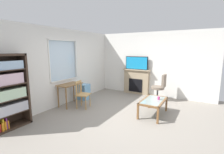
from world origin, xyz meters
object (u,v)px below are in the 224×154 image
plastic_drawer_unit (84,92)px  office_chair (160,86)px  wooden_chair (82,94)px  fireplace (136,81)px  bookshelf (7,91)px  coffee_table (153,102)px  sippy_cup (159,98)px  desk_under_window (70,88)px  tv (137,63)px

plastic_drawer_unit → office_chair: 2.91m
wooden_chair → fireplace: (2.53, -0.88, 0.07)m
bookshelf → coffee_table: bearing=-47.8°
bookshelf → sippy_cup: bearing=-47.7°
bookshelf → desk_under_window: (1.96, -0.11, -0.31)m
tv → wooden_chair: bearing=160.6°
tv → office_chair: size_ratio=0.98×
wooden_chair → plastic_drawer_unit: size_ratio=1.51×
tv → sippy_cup: bearing=-141.7°
desk_under_window → plastic_drawer_unit: bearing=3.8°
coffee_table → wooden_chair: bearing=104.6°
office_chair → coffee_table: (-1.50, -0.19, -0.16)m
coffee_table → sippy_cup: sippy_cup is taller
bookshelf → wooden_chair: bearing=-17.4°
wooden_chair → sippy_cup: (0.69, -2.32, 0.04)m
desk_under_window → coffee_table: size_ratio=0.77×
tv → bookshelf: bearing=161.5°
plastic_drawer_unit → fireplace: bearing=-38.9°
bookshelf → wooden_chair: 2.13m
wooden_chair → sippy_cup: size_ratio=10.00×
bookshelf → wooden_chair: size_ratio=2.02×
bookshelf → tv: (4.50, -1.50, 0.41)m
sippy_cup → desk_under_window: bearing=104.2°
desk_under_window → plastic_drawer_unit: desk_under_window is taller
fireplace → sippy_cup: fireplace is taller
desk_under_window → plastic_drawer_unit: 0.83m
office_chair → sippy_cup: size_ratio=11.11×
wooden_chair → plastic_drawer_unit: bearing=37.4°
sippy_cup → coffee_table: bearing=135.2°
plastic_drawer_unit → coffee_table: (-0.17, -2.76, 0.09)m
fireplace → office_chair: 1.22m
desk_under_window → bookshelf: bearing=176.9°
plastic_drawer_unit → fireplace: size_ratio=0.50×
office_chair → tv: bearing=68.8°
bookshelf → tv: bookshelf is taller
wooden_chair → fireplace: fireplace is taller
office_chair → sippy_cup: bearing=-167.5°
plastic_drawer_unit → sippy_cup: size_ratio=6.62×
coffee_table → desk_under_window: bearing=102.4°
fireplace → tv: bearing=180.0°
bookshelf → office_chair: bookshelf is taller
plastic_drawer_unit → office_chair: office_chair is taller
desk_under_window → office_chair: (2.10, -2.53, -0.06)m
desk_under_window → sippy_cup: desk_under_window is taller
desk_under_window → sippy_cup: 2.92m
tv → coffee_table: bearing=-145.8°
coffee_table → bookshelf: bearing=132.2°
desk_under_window → plastic_drawer_unit: (0.76, 0.05, -0.32)m
tv → coffee_table: (-1.94, -1.32, -0.95)m
tv → plastic_drawer_unit: bearing=140.8°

